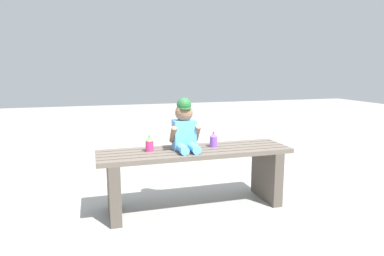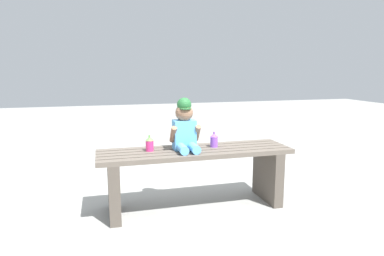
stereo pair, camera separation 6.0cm
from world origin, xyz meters
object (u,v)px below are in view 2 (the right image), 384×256
park_bench (195,169)px  sippy_cup_right (214,140)px  child_figure (185,127)px  sippy_cup_left (150,144)px

park_bench → sippy_cup_right: 0.28m
child_figure → sippy_cup_left: 0.30m
child_figure → sippy_cup_left: child_figure is taller
sippy_cup_left → sippy_cup_right: same height
child_figure → sippy_cup_right: 0.28m
child_figure → sippy_cup_left: (-0.27, 0.03, -0.12)m
park_bench → child_figure: bearing=172.3°
child_figure → sippy_cup_right: size_ratio=3.26×
sippy_cup_left → sippy_cup_right: (0.52, 0.00, 0.00)m
child_figure → sippy_cup_left: size_ratio=3.26×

